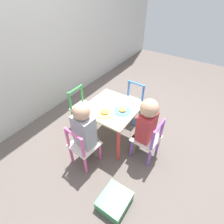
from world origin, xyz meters
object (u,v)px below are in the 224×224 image
Objects in this scene: chair_purple at (148,140)px; storage_bin at (114,201)px; plate_left at (105,113)px; kids_table at (112,112)px; chair_pink at (83,147)px; chair_blue at (132,103)px; child_front at (145,123)px; plate_front at (122,111)px; chair_green at (82,108)px; child_left at (85,130)px.

chair_purple reaches higher than storage_bin.
plate_left is at bearing 41.73° from storage_bin.
chair_pink is at bearing 175.04° from kids_table.
plate_left is at bearing -91.95° from chair_pink.
chair_blue is 1.86× the size of storage_bin.
chair_purple is (-0.02, -0.46, -0.15)m from kids_table.
storage_bin is at bearing 7.62° from child_front.
chair_pink is 0.57m from storage_bin.
plate_front is at bearing -45.00° from plate_left.
kids_table is 0.48m from chair_purple.
chair_purple and chair_pink have the same top height.
chair_green is (0.01, 0.46, -0.15)m from kids_table.
chair_blue is 1.22m from storage_bin.
plate_front is at bearing -90.00° from kids_table.
chair_purple is 0.66m from child_left.
chair_pink is at bearing -137.06° from chair_green.
kids_table is 0.16m from plate_front.
chair_purple is 2.93× the size of plate_front.
child_left is at bearing 172.66° from plate_left.
child_left is 2.75× the size of storage_bin.
plate_left is at bearing 135.00° from plate_front.
child_left is at bearing 63.33° from storage_bin.
chair_blue reaches higher than plate_front.
storage_bin is (-0.52, -0.46, -0.43)m from plate_left.
storage_bin is at bearing 2.28° from chair_purple.
chair_pink is 0.69× the size of child_front.
plate_front is at bearing -91.01° from child_front.
kids_table is at bearing -90.00° from chair_blue.
plate_left reaches higher than kids_table.
chair_blue reaches higher than plate_left.
chair_green reaches higher than plate_left.
child_front is 0.42m from plate_left.
chair_purple is 0.92m from chair_green.
chair_pink is 1.00× the size of chair_blue.
kids_table is 1.06× the size of chair_pink.
storage_bin is at bearing -66.98° from chair_blue.
chair_green is (0.47, 0.42, 0.00)m from chair_pink.
plate_left is at bearing -71.83° from child_front.
kids_table is 0.48m from chair_pink.
chair_green is 0.68× the size of child_left.
chair_green is 1.00× the size of chair_blue.
chair_purple and chair_green have the same top height.
plate_front is (-0.01, -0.59, 0.23)m from chair_green.
chair_blue is at bearing -44.88° from chair_green.
chair_blue is (0.48, 0.46, 0.00)m from chair_purple.
child_left is (-0.41, -0.43, 0.19)m from chair_green.
chair_blue is at bearing -0.47° from plate_left.
child_left is 0.27m from plate_left.
child_left is 4.15× the size of plate_left.
chair_green is 0.69× the size of child_front.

